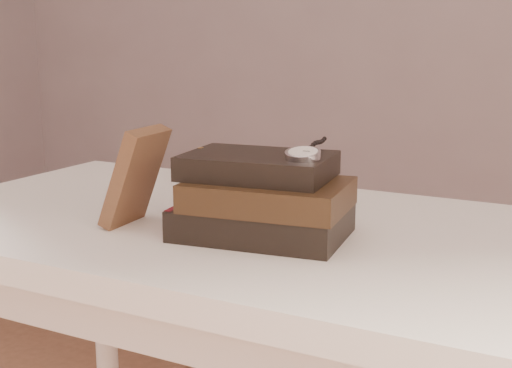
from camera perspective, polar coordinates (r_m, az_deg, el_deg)
The scene contains 5 objects.
table at distance 1.14m, azimuth -3.20°, elevation -7.20°, with size 1.00×0.60×0.75m.
book_stack at distance 0.99m, azimuth 0.58°, elevation -1.21°, with size 0.26×0.19×0.12m.
journal at distance 1.06m, azimuth -9.78°, elevation 0.60°, with size 0.02×0.09×0.15m, color #44291A.
pocket_watch at distance 0.95m, azimuth 3.93°, elevation 2.52°, with size 0.05×0.15×0.02m.
eyeglasses at distance 1.09m, azimuth -2.14°, elevation 0.67°, with size 0.11×0.12×0.05m.
Camera 1 is at (0.55, -0.57, 1.03)m, focal length 49.26 mm.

